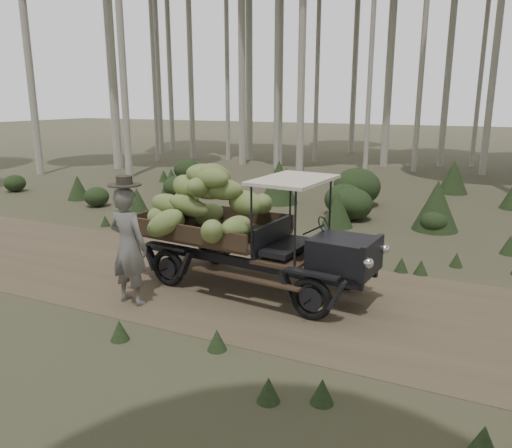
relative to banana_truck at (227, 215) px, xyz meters
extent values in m
plane|color=#473D2B|center=(-0.63, -0.12, -1.28)|extent=(120.00, 120.00, 0.00)
cube|color=brown|center=(-0.63, -0.12, -1.27)|extent=(70.00, 4.00, 0.01)
cube|color=black|center=(2.16, -0.14, -0.37)|extent=(0.98, 0.94, 0.50)
cube|color=black|center=(2.65, -0.19, -0.37)|extent=(0.17, 0.91, 0.56)
cube|color=black|center=(0.89, -0.03, -0.28)|extent=(0.19, 1.27, 0.50)
cube|color=#38281C|center=(-0.38, 0.09, -0.37)|extent=(2.68, 1.86, 0.07)
cube|color=#38281C|center=(-0.30, 0.90, -0.20)|extent=(2.54, 0.29, 0.29)
cube|color=#38281C|center=(-0.45, -0.73, -0.20)|extent=(2.54, 0.29, 0.29)
cube|color=#38281C|center=(-1.65, 0.20, -0.20)|extent=(0.20, 1.63, 0.29)
cube|color=beige|center=(1.28, -0.06, 0.74)|extent=(1.18, 1.63, 0.05)
cube|color=black|center=(0.60, 0.34, -0.71)|extent=(4.17, 0.47, 0.16)
cube|color=black|center=(0.54, -0.34, -0.71)|extent=(4.17, 0.47, 0.16)
torus|color=black|center=(2.04, 0.60, -0.93)|extent=(0.70, 0.19, 0.69)
torus|color=black|center=(1.91, -0.85, -0.93)|extent=(0.70, 0.19, 0.69)
torus|color=black|center=(-0.76, 0.85, -0.93)|extent=(0.70, 0.19, 0.69)
torus|color=black|center=(-0.90, -0.59, -0.93)|extent=(0.70, 0.19, 0.69)
sphere|color=beige|center=(2.76, 0.21, -0.32)|extent=(0.16, 0.16, 0.16)
sphere|color=beige|center=(2.69, -0.60, -0.32)|extent=(0.16, 0.16, 0.16)
ellipsoid|color=olive|center=(-0.69, 0.54, -0.17)|extent=(0.53, 0.80, 0.51)
ellipsoid|color=olive|center=(0.45, 0.51, 0.15)|extent=(0.72, 0.80, 0.56)
ellipsoid|color=olive|center=(-0.13, 0.13, 0.44)|extent=(0.80, 0.63, 0.40)
ellipsoid|color=olive|center=(-0.37, -0.02, 0.65)|extent=(0.78, 0.42, 0.45)
ellipsoid|color=olive|center=(-1.45, 0.67, -0.11)|extent=(0.82, 0.64, 0.40)
ellipsoid|color=olive|center=(-1.12, 0.40, 0.12)|extent=(0.51, 0.84, 0.67)
ellipsoid|color=olive|center=(-0.32, 0.13, 0.43)|extent=(0.88, 0.74, 0.46)
ellipsoid|color=olive|center=(-0.32, 0.16, 0.67)|extent=(0.63, 0.93, 0.67)
ellipsoid|color=olive|center=(-1.08, -0.34, -0.10)|extent=(0.87, 0.89, 0.62)
ellipsoid|color=olive|center=(-0.63, -0.28, 0.17)|extent=(0.85, 0.76, 0.60)
ellipsoid|color=olive|center=(-0.49, -0.14, 0.49)|extent=(0.50, 0.79, 0.49)
ellipsoid|color=olive|center=(-0.55, 0.17, 0.68)|extent=(0.76, 0.85, 0.49)
ellipsoid|color=olive|center=(0.48, -0.54, -0.08)|extent=(0.51, 0.82, 0.55)
ellipsoid|color=olive|center=(-1.01, -0.36, 0.19)|extent=(0.70, 0.39, 0.40)
ellipsoid|color=olive|center=(-0.87, 0.02, 0.46)|extent=(0.81, 0.73, 0.45)
ellipsoid|color=olive|center=(-0.42, -0.04, 0.70)|extent=(0.59, 0.39, 0.33)
ellipsoid|color=olive|center=(0.37, -0.38, -0.10)|extent=(0.62, 0.80, 0.52)
ellipsoid|color=olive|center=(0.21, 0.34, 0.18)|extent=(0.79, 0.51, 0.55)
ellipsoid|color=olive|center=(-0.57, 0.20, 0.41)|extent=(0.78, 0.63, 0.55)
ellipsoid|color=olive|center=(-0.27, -0.05, 0.67)|extent=(0.70, 0.46, 0.42)
ellipsoid|color=olive|center=(-1.35, 0.23, -0.11)|extent=(0.74, 0.75, 0.56)
ellipsoid|color=olive|center=(-0.82, -0.74, -0.06)|extent=(0.88, 0.78, 0.69)
ellipsoid|color=olive|center=(0.18, -0.83, -0.08)|extent=(0.70, 0.83, 0.64)
imported|color=#5F5C57|center=(-1.01, -1.50, -0.30)|extent=(0.75, 0.52, 1.96)
cylinder|color=#2D2820|center=(-1.01, -1.50, 0.71)|extent=(0.56, 0.56, 0.03)
cylinder|color=#2D2820|center=(-1.01, -1.50, 0.78)|extent=(0.28, 0.28, 0.16)
cylinder|color=#B2AD9E|center=(1.84, 18.83, 5.95)|extent=(0.32, 0.32, 14.44)
cylinder|color=#B2AD9E|center=(-12.23, 11.39, 5.74)|extent=(0.43, 0.43, 14.03)
cylinder|color=#B2AD9E|center=(-14.52, 19.32, 7.60)|extent=(0.31, 0.31, 17.75)
cylinder|color=#B2AD9E|center=(-14.03, 17.42, 6.51)|extent=(0.31, 0.31, 15.57)
ellipsoid|color=#233319|center=(0.41, 7.78, -0.67)|extent=(1.48, 1.48, 1.18)
cone|color=#233319|center=(-8.29, 4.74, -0.87)|extent=(0.73, 0.73, 0.82)
cone|color=#233319|center=(-7.90, 9.06, -1.04)|extent=(0.43, 0.43, 0.48)
ellipsoid|color=#233319|center=(-11.47, 4.86, -0.97)|extent=(0.76, 0.76, 0.61)
cone|color=#233319|center=(-6.20, 7.16, -0.84)|extent=(0.79, 0.79, 0.87)
ellipsoid|color=#233319|center=(0.43, 6.26, -0.81)|extent=(1.14, 1.14, 0.91)
ellipsoid|color=#233319|center=(0.80, 5.81, -0.82)|extent=(1.11, 1.11, 0.89)
cone|color=#233319|center=(0.62, 4.90, -0.80)|extent=(0.85, 0.85, 0.95)
ellipsoid|color=#233319|center=(3.01, 5.41, -1.00)|extent=(0.68, 0.68, 0.55)
cone|color=#233319|center=(-5.14, 3.28, -0.98)|extent=(0.54, 0.54, 0.60)
cone|color=#233319|center=(-1.97, 7.09, -0.59)|extent=(1.24, 1.24, 1.38)
ellipsoid|color=#233319|center=(-6.93, 4.14, -0.96)|extent=(0.77, 0.77, 0.61)
cone|color=#233319|center=(-0.13, 9.60, -0.99)|extent=(0.51, 0.51, 0.57)
ellipsoid|color=#233319|center=(-7.21, 9.74, -0.83)|extent=(1.09, 1.09, 0.87)
cone|color=#233319|center=(4.72, 4.16, -1.06)|extent=(0.39, 0.39, 0.43)
cone|color=#233319|center=(-2.68, 9.51, -0.87)|extent=(0.73, 0.73, 0.81)
cone|color=#233319|center=(-4.52, 3.11, -0.81)|extent=(0.85, 0.85, 0.94)
cone|color=#233319|center=(3.00, 11.38, -0.69)|extent=(1.06, 1.06, 1.18)
ellipsoid|color=#233319|center=(-5.52, 6.47, -0.91)|extent=(0.90, 0.90, 0.72)
cone|color=#233319|center=(3.01, 5.66, -0.63)|extent=(1.17, 1.17, 1.29)
cone|color=#233319|center=(-2.65, 2.44, -1.13)|extent=(0.27, 0.27, 0.30)
cone|color=#233319|center=(2.79, 1.98, -1.13)|extent=(0.27, 0.27, 0.30)
cone|color=#233319|center=(1.00, 2.22, -1.13)|extent=(0.27, 0.27, 0.30)
cone|color=#233319|center=(-4.96, 2.30, -1.13)|extent=(0.27, 0.27, 0.30)
cone|color=#233319|center=(2.74, -2.85, -1.13)|extent=(0.27, 0.27, 0.30)
cone|color=#233319|center=(1.82, 2.22, -1.13)|extent=(0.27, 0.27, 0.30)
cone|color=#233319|center=(1.52, 2.56, -1.13)|extent=(0.27, 0.27, 0.30)
cone|color=#233319|center=(3.74, 2.77, -1.13)|extent=(0.27, 0.27, 0.30)
cone|color=#233319|center=(3.16, 1.99, -1.13)|extent=(0.27, 0.27, 0.30)
cone|color=#233319|center=(1.08, -2.30, -1.13)|extent=(0.27, 0.27, 0.30)
cone|color=#233319|center=(-0.30, -2.63, -1.13)|extent=(0.27, 0.27, 0.30)
cone|color=#233319|center=(4.39, -2.97, -1.13)|extent=(0.27, 0.27, 0.30)
cone|color=#233319|center=(2.19, -3.08, -1.13)|extent=(0.27, 0.27, 0.30)
camera|label=1|loc=(4.18, -7.62, 2.03)|focal=35.00mm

